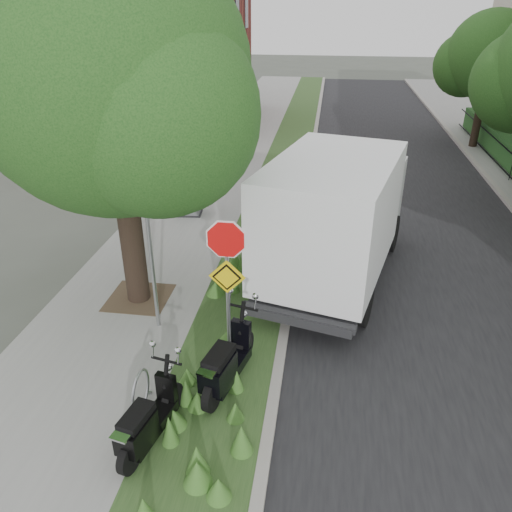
# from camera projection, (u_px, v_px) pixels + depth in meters

# --- Properties ---
(ground) EXTENTS (120.00, 120.00, 0.00)m
(ground) POSITION_uv_depth(u_px,v_px,m) (302.00, 404.00, 8.83)
(ground) COLOR #4C5147
(ground) RESTS_ON ground
(sidewalk_near) EXTENTS (3.50, 60.00, 0.12)m
(sidewalk_near) POSITION_uv_depth(u_px,v_px,m) (202.00, 194.00, 18.12)
(sidewalk_near) COLOR gray
(sidewalk_near) RESTS_ON ground
(verge) EXTENTS (2.00, 60.00, 0.12)m
(verge) POSITION_uv_depth(u_px,v_px,m) (277.00, 198.00, 17.77)
(verge) COLOR #2A4A1F
(verge) RESTS_ON ground
(kerb_near) EXTENTS (0.20, 60.00, 0.13)m
(kerb_near) POSITION_uv_depth(u_px,v_px,m) (305.00, 199.00, 17.64)
(kerb_near) COLOR #9E9991
(kerb_near) RESTS_ON ground
(road) EXTENTS (7.00, 60.00, 0.01)m
(road) POSITION_uv_depth(u_px,v_px,m) (406.00, 206.00, 17.23)
(road) COLOR black
(road) RESTS_ON ground
(street_tree_main) EXTENTS (6.21, 5.54, 7.66)m
(street_tree_main) POSITION_uv_depth(u_px,v_px,m) (110.00, 90.00, 9.64)
(street_tree_main) COLOR black
(street_tree_main) RESTS_ON ground
(bare_post) EXTENTS (0.08, 0.08, 4.00)m
(bare_post) POSITION_uv_depth(u_px,v_px,m) (150.00, 242.00, 9.83)
(bare_post) COLOR #A5A8AD
(bare_post) RESTS_ON ground
(bike_hoop) EXTENTS (0.06, 0.78, 0.77)m
(bike_hoop) POSITION_uv_depth(u_px,v_px,m) (141.00, 391.00, 8.41)
(bike_hoop) COLOR #A5A8AD
(bike_hoop) RESTS_ON ground
(sign_assembly) EXTENTS (0.94, 0.08, 3.22)m
(sign_assembly) POSITION_uv_depth(u_px,v_px,m) (227.00, 268.00, 8.44)
(sign_assembly) COLOR #A5A8AD
(sign_assembly) RESTS_ON ground
(brick_building) EXTENTS (9.40, 10.40, 8.30)m
(brick_building) POSITION_uv_depth(u_px,v_px,m) (157.00, 42.00, 27.40)
(brick_building) COLOR maroon
(brick_building) RESTS_ON ground
(far_tree_c) EXTENTS (4.37, 3.89, 5.93)m
(far_tree_c) POSITION_uv_depth(u_px,v_px,m) (488.00, 60.00, 21.97)
(far_tree_c) COLOR black
(far_tree_c) RESTS_ON ground
(scooter_near) EXTENTS (0.63, 1.81, 0.87)m
(scooter_near) POSITION_uv_depth(u_px,v_px,m) (145.00, 427.00, 7.64)
(scooter_near) COLOR black
(scooter_near) RESTS_ON ground
(scooter_far) EXTENTS (0.73, 2.00, 0.96)m
(scooter_far) POSITION_uv_depth(u_px,v_px,m) (224.00, 369.00, 8.77)
(scooter_far) COLOR black
(scooter_far) RESTS_ON ground
(box_truck) EXTENTS (3.82, 6.58, 2.80)m
(box_truck) POSITION_uv_depth(u_px,v_px,m) (337.00, 213.00, 11.93)
(box_truck) COLOR #262628
(box_truck) RESTS_ON ground
(utility_cabinet) EXTENTS (1.03, 0.74, 1.29)m
(utility_cabinet) POSITION_uv_depth(u_px,v_px,m) (186.00, 196.00, 15.99)
(utility_cabinet) COLOR #262628
(utility_cabinet) RESTS_ON ground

